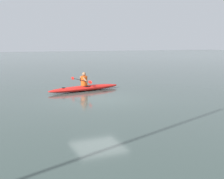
% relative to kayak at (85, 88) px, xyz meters
% --- Properties ---
extents(ground_plane, '(160.00, 160.00, 0.00)m').
position_rel_kayak_xyz_m(ground_plane, '(0.17, 2.48, -0.16)').
color(ground_plane, '#384742').
extents(kayak, '(4.50, 1.43, 0.31)m').
position_rel_kayak_xyz_m(kayak, '(0.00, 0.00, 0.00)').
color(kayak, red).
rests_on(kayak, ground).
extents(kayaker, '(0.62, 2.42, 0.77)m').
position_rel_kayak_xyz_m(kayaker, '(0.06, 0.01, 0.47)').
color(kayaker, '#E04C14').
rests_on(kayaker, kayak).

